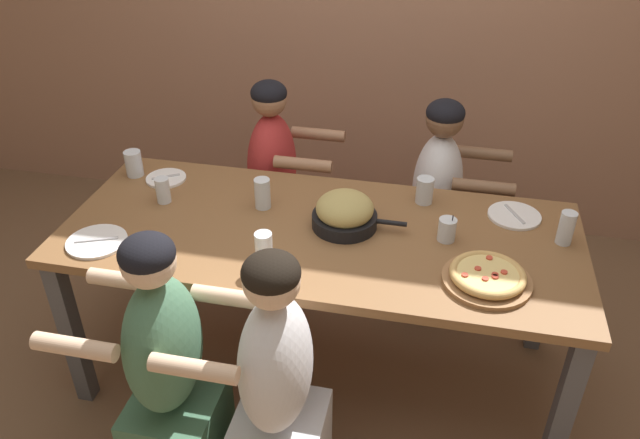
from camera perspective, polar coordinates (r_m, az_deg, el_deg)
name	(u,v)px	position (r m, az deg, el deg)	size (l,w,h in m)	color
ground_plane	(320,368)	(3.05, 0.00, -13.41)	(18.00, 18.00, 0.00)	brown
dining_table	(320,247)	(2.59, 0.00, -2.53)	(2.10, 0.88, 0.79)	brown
pizza_board_main	(487,277)	(2.33, 15.04, -5.07)	(0.32, 0.32, 0.05)	#996B42
skillet_bowl	(345,213)	(2.53, 2.29, 0.63)	(0.39, 0.27, 0.15)	black
empty_plate_a	(97,241)	(2.61, -19.74, -1.90)	(0.24, 0.24, 0.02)	white
empty_plate_b	(166,178)	(2.98, -13.89, 3.68)	(0.18, 0.18, 0.02)	white
empty_plate_c	(514,216)	(2.74, 17.34, 0.35)	(0.22, 0.22, 0.02)	white
cocktail_glass_blue	(447,231)	(2.51, 11.52, -1.00)	(0.07, 0.07, 0.12)	silver
drinking_glass_a	(163,190)	(2.78, -14.17, 2.62)	(0.06, 0.06, 0.11)	silver
drinking_glass_b	(263,193)	(2.67, -5.28, 2.39)	(0.07, 0.07, 0.13)	silver
drinking_glass_c	(134,163)	(3.04, -16.66, 4.94)	(0.08, 0.08, 0.12)	silver
drinking_glass_d	(566,228)	(2.61, 21.59, -0.72)	(0.06, 0.06, 0.14)	silver
drinking_glass_e	(425,192)	(2.74, 9.53, 2.50)	(0.07, 0.07, 0.12)	silver
drinking_glass_f	(264,251)	(2.30, -5.15, -2.85)	(0.07, 0.07, 0.15)	silver
diner_near_center	(277,401)	(2.24, -3.98, -16.20)	(0.51, 0.40, 1.13)	silver
diner_far_midleft	(274,196)	(3.31, -4.20, 2.18)	(0.51, 0.40, 1.16)	#B22D2D
diner_far_midright	(434,216)	(3.21, 10.41, 0.35)	(0.51, 0.40, 1.13)	silver
diner_near_midleft	(169,382)	(2.35, -13.60, -14.20)	(0.51, 0.40, 1.14)	#477556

